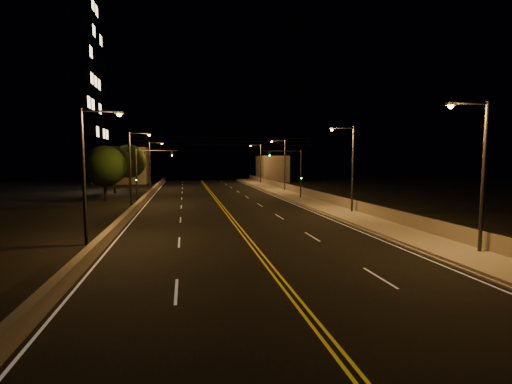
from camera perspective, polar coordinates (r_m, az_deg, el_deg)
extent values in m
plane|color=black|center=(15.06, 5.77, -15.79)|extent=(160.00, 160.00, 0.00)
cube|color=black|center=(34.14, -3.95, -3.93)|extent=(18.00, 120.00, 0.02)
cube|color=#A09A86|center=(37.00, 12.92, -3.12)|extent=(3.60, 120.00, 0.30)
cube|color=#A09A86|center=(36.30, 10.21, -3.35)|extent=(0.14, 120.00, 0.15)
cube|color=gray|center=(37.61, 15.24, -2.04)|extent=(0.30, 120.00, 1.00)
cube|color=gray|center=(34.20, -19.23, -3.57)|extent=(0.45, 120.00, 0.75)
cube|color=gray|center=(88.65, 2.48, 3.61)|extent=(6.00, 10.00, 6.10)
cube|color=gray|center=(85.69, -18.99, 3.87)|extent=(8.00, 8.00, 7.84)
cylinder|color=black|center=(37.55, 15.26, -1.24)|extent=(0.06, 120.00, 0.06)
cube|color=silver|center=(34.19, -18.44, -4.15)|extent=(0.12, 116.00, 0.00)
cube|color=silver|center=(36.19, 9.72, -3.46)|extent=(0.12, 116.00, 0.00)
cube|color=gold|center=(34.12, -4.20, -3.91)|extent=(0.12, 116.00, 0.00)
cube|color=gold|center=(34.16, -3.70, -3.90)|extent=(0.12, 116.00, 0.00)
cube|color=silver|center=(15.90, -12.18, -14.66)|extent=(0.12, 3.00, 0.00)
cube|color=silver|center=(24.56, -11.75, -7.57)|extent=(0.12, 3.00, 0.00)
cube|color=silver|center=(33.40, -11.55, -4.20)|extent=(0.12, 3.00, 0.00)
cube|color=silver|center=(42.31, -11.43, -2.25)|extent=(0.12, 3.00, 0.00)
cube|color=silver|center=(51.25, -11.35, -0.97)|extent=(0.12, 3.00, 0.00)
cube|color=silver|center=(60.21, -11.30, -0.08)|extent=(0.12, 3.00, 0.00)
cube|color=silver|center=(69.17, -11.26, 0.58)|extent=(0.12, 3.00, 0.00)
cube|color=silver|center=(78.15, -11.23, 1.09)|extent=(0.12, 3.00, 0.00)
cube|color=silver|center=(87.13, -11.21, 1.50)|extent=(0.12, 3.00, 0.00)
cube|color=silver|center=(18.07, 18.47, -12.37)|extent=(0.12, 3.00, 0.00)
cube|color=silver|center=(26.02, 8.64, -6.80)|extent=(0.12, 3.00, 0.00)
cube|color=silver|center=(34.48, 3.61, -3.82)|extent=(0.12, 3.00, 0.00)
cube|color=silver|center=(43.17, 0.61, -2.00)|extent=(0.12, 3.00, 0.00)
cube|color=silver|center=(51.96, -1.38, -0.79)|extent=(0.12, 3.00, 0.00)
cube|color=silver|center=(60.81, -2.79, 0.06)|extent=(0.12, 3.00, 0.00)
cube|color=silver|center=(69.70, -3.84, 0.70)|extent=(0.12, 3.00, 0.00)
cube|color=silver|center=(78.62, -4.66, 1.20)|extent=(0.12, 3.00, 0.00)
cube|color=silver|center=(87.55, -5.31, 1.59)|extent=(0.12, 3.00, 0.00)
cylinder|color=#2D2D33|center=(23.52, 31.57, 1.55)|extent=(0.20, 0.20, 8.44)
cylinder|color=#2D2D33|center=(22.95, 29.99, 11.74)|extent=(2.20, 0.12, 0.12)
cube|color=#2D2D33|center=(22.25, 27.79, 11.89)|extent=(0.50, 0.25, 0.14)
sphere|color=#FF9E2D|center=(22.24, 27.78, 11.63)|extent=(0.28, 0.28, 0.28)
cylinder|color=#2D2D33|center=(36.79, 14.66, 3.16)|extent=(0.20, 0.20, 8.44)
cylinder|color=#2D2D33|center=(36.43, 13.23, 9.58)|extent=(2.20, 0.12, 0.12)
cube|color=#2D2D33|center=(35.99, 11.60, 9.55)|extent=(0.50, 0.25, 0.14)
sphere|color=#FF9E2D|center=(35.98, 11.60, 9.39)|extent=(0.28, 0.28, 0.28)
cylinder|color=#2D2D33|center=(59.84, 4.46, 4.00)|extent=(0.20, 0.20, 8.44)
cylinder|color=#2D2D33|center=(59.61, 3.46, 7.91)|extent=(2.20, 0.12, 0.12)
cube|color=#2D2D33|center=(59.35, 2.42, 7.86)|extent=(0.50, 0.25, 0.14)
sphere|color=#FF9E2D|center=(59.34, 2.42, 7.76)|extent=(0.28, 0.28, 0.28)
cylinder|color=#2D2D33|center=(78.40, 0.74, 4.27)|extent=(0.20, 0.20, 8.44)
cylinder|color=#2D2D33|center=(78.23, -0.05, 7.25)|extent=(2.20, 0.12, 0.12)
cube|color=#2D2D33|center=(78.02, -0.85, 7.21)|extent=(0.50, 0.25, 0.14)
sphere|color=#FF9E2D|center=(78.02, -0.85, 7.13)|extent=(0.28, 0.28, 0.28)
cylinder|color=#2D2D33|center=(25.21, -24.98, 2.02)|extent=(0.20, 0.20, 8.44)
cylinder|color=#2D2D33|center=(25.11, -22.85, 11.39)|extent=(2.20, 0.12, 0.12)
cube|color=#2D2D33|center=(24.91, -20.32, 11.37)|extent=(0.50, 0.25, 0.14)
sphere|color=#FF9E2D|center=(24.90, -20.31, 11.14)|extent=(0.28, 0.28, 0.28)
cylinder|color=#2D2D33|center=(44.96, -18.80, 3.38)|extent=(0.20, 0.20, 8.44)
cylinder|color=#2D2D33|center=(44.90, -17.54, 8.61)|extent=(2.20, 0.12, 0.12)
cube|color=#2D2D33|center=(44.79, -16.12, 8.56)|extent=(0.50, 0.25, 0.14)
sphere|color=#FF9E2D|center=(44.78, -16.12, 8.43)|extent=(0.28, 0.28, 0.28)
cylinder|color=#2D2D33|center=(69.84, -16.01, 3.97)|extent=(0.20, 0.20, 8.44)
cylinder|color=#2D2D33|center=(69.80, -15.19, 7.33)|extent=(2.20, 0.12, 0.12)
cube|color=#2D2D33|center=(69.73, -14.28, 7.30)|extent=(0.50, 0.25, 0.14)
sphere|color=#FF9E2D|center=(69.73, -14.28, 7.22)|extent=(0.28, 0.28, 0.28)
cylinder|color=#2D2D33|center=(49.27, 6.90, 2.66)|extent=(0.18, 0.18, 6.59)
cylinder|color=#2D2D33|center=(48.52, 4.11, 6.30)|extent=(5.00, 0.10, 0.10)
cube|color=black|center=(48.09, 2.08, 5.91)|extent=(0.28, 0.18, 0.80)
sphere|color=#19FF4C|center=(47.98, 2.11, 5.61)|extent=(0.14, 0.14, 0.14)
cube|color=black|center=(49.14, 6.95, 2.31)|extent=(0.22, 0.14, 0.55)
cylinder|color=#2D2D33|center=(47.24, -17.90, 2.35)|extent=(0.18, 0.18, 6.59)
cylinder|color=#2D2D33|center=(46.97, -14.96, 6.18)|extent=(5.00, 0.10, 0.10)
cube|color=black|center=(46.88, -12.81, 5.80)|extent=(0.28, 0.18, 0.80)
sphere|color=#19FF4C|center=(46.77, -12.80, 5.50)|extent=(0.14, 0.14, 0.14)
cube|color=black|center=(47.11, -17.91, 1.98)|extent=(0.22, 0.14, 0.55)
cylinder|color=black|center=(43.19, -5.56, 7.26)|extent=(22.00, 0.03, 0.03)
cylinder|color=black|center=(43.21, -5.56, 7.79)|extent=(22.00, 0.03, 0.03)
cylinder|color=black|center=(43.23, -5.57, 8.32)|extent=(22.00, 0.03, 0.03)
cube|color=gray|center=(68.55, -33.24, 12.62)|extent=(24.00, 15.00, 30.59)
cylinder|color=black|center=(50.94, -22.14, 0.08)|extent=(0.36, 0.36, 2.47)
sphere|color=black|center=(50.78, -22.26, 3.70)|extent=(5.21, 5.21, 5.21)
cylinder|color=black|center=(62.49, -20.93, 1.04)|extent=(0.36, 0.36, 2.59)
sphere|color=black|center=(62.37, -21.03, 4.13)|extent=(5.46, 5.46, 5.46)
cylinder|color=black|center=(68.39, -18.86, 1.49)|extent=(0.36, 0.36, 2.75)
sphere|color=black|center=(68.28, -18.95, 4.50)|extent=(5.81, 5.81, 5.81)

